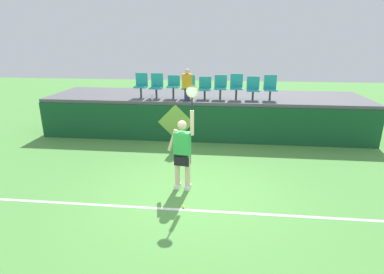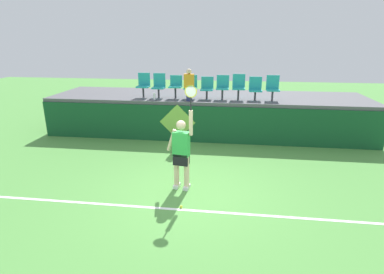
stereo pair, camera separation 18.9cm
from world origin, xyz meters
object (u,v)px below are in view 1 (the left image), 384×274
at_px(tennis_player, 183,151).
at_px(spectator_0, 187,84).
at_px(water_bottle, 152,97).
at_px(stadium_chair_4, 205,87).
at_px(stadium_chair_2, 173,85).
at_px(stadium_chair_8, 270,87).
at_px(stadium_chair_5, 220,86).
at_px(stadium_chair_7, 253,88).
at_px(stadium_chair_0, 141,84).
at_px(tennis_ball, 183,207).
at_px(stadium_chair_3, 189,86).
at_px(stadium_chair_1, 157,85).
at_px(stadium_chair_6, 236,86).

relative_size(tennis_player, spectator_0, 2.31).
distance_m(water_bottle, stadium_chair_4, 1.91).
bearing_deg(stadium_chair_2, stadium_chair_8, 0.21).
bearing_deg(stadium_chair_2, tennis_player, -77.99).
bearing_deg(stadium_chair_8, stadium_chair_2, -179.79).
relative_size(stadium_chair_5, stadium_chair_7, 1.05).
bearing_deg(stadium_chair_0, tennis_player, -63.53).
xyz_separation_m(stadium_chair_0, stadium_chair_4, (2.34, -0.00, -0.06)).
relative_size(tennis_player, stadium_chair_7, 3.16).
distance_m(tennis_player, stadium_chair_7, 4.71).
height_order(tennis_ball, water_bottle, water_bottle).
bearing_deg(stadium_chair_4, stadium_chair_3, 179.90).
bearing_deg(spectator_0, tennis_ball, -84.20).
distance_m(stadium_chair_7, stadium_chair_8, 0.59).
bearing_deg(stadium_chair_1, water_bottle, -97.91).
bearing_deg(stadium_chair_1, stadium_chair_0, -179.69).
xyz_separation_m(stadium_chair_0, stadium_chair_7, (4.04, -0.00, -0.06)).
distance_m(stadium_chair_8, spectator_0, 2.92).
bearing_deg(stadium_chair_4, tennis_player, -93.38).
bearing_deg(stadium_chair_1, spectator_0, -19.95).
relative_size(tennis_ball, stadium_chair_1, 0.08).
xyz_separation_m(stadium_chair_0, spectator_0, (1.75, -0.42, 0.08)).
bearing_deg(tennis_player, stadium_chair_6, 71.99).
height_order(stadium_chair_0, stadium_chair_6, stadium_chair_6).
bearing_deg(stadium_chair_4, stadium_chair_8, 0.14).
height_order(tennis_ball, stadium_chair_5, stadium_chair_5).
distance_m(tennis_player, stadium_chair_6, 4.52).
bearing_deg(tennis_ball, spectator_0, 95.80).
relative_size(stadium_chair_2, stadium_chair_7, 1.01).
xyz_separation_m(tennis_ball, stadium_chair_7, (1.82, 5.13, 1.82)).
height_order(stadium_chair_1, stadium_chair_7, stadium_chair_1).
height_order(stadium_chair_5, spectator_0, spectator_0).
bearing_deg(water_bottle, stadium_chair_4, 14.51).
height_order(stadium_chair_3, stadium_chair_7, stadium_chair_3).
relative_size(stadium_chair_1, stadium_chair_5, 1.04).
relative_size(stadium_chair_2, spectator_0, 0.74).
bearing_deg(water_bottle, tennis_ball, -69.75).
bearing_deg(stadium_chair_7, stadium_chair_8, 0.24).
bearing_deg(stadium_chair_2, stadium_chair_3, 0.83).
bearing_deg(water_bottle, stadium_chair_5, 11.26).
bearing_deg(tennis_ball, stadium_chair_8, 64.85).
xyz_separation_m(stadium_chair_4, stadium_chair_8, (2.29, 0.01, 0.05)).
bearing_deg(stadium_chair_4, stadium_chair_5, 0.10).
xyz_separation_m(stadium_chair_1, stadium_chair_2, (0.62, -0.01, 0.01)).
xyz_separation_m(water_bottle, stadium_chair_0, (-0.51, 0.48, 0.36)).
height_order(stadium_chair_1, stadium_chair_8, stadium_chair_1).
bearing_deg(tennis_ball, stadium_chair_5, 82.56).
distance_m(tennis_ball, stadium_chair_0, 5.90).
bearing_deg(stadium_chair_8, stadium_chair_1, 179.98).
relative_size(stadium_chair_6, stadium_chair_7, 1.10).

